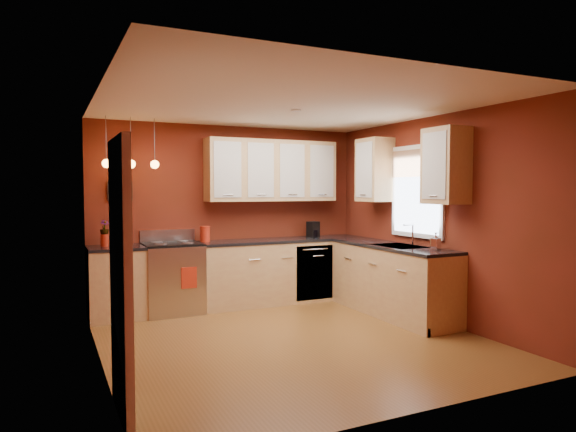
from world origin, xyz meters
name	(u,v)px	position (x,y,z in m)	size (l,w,h in m)	color
floor	(292,339)	(0.00, 0.00, 0.00)	(4.20, 4.20, 0.00)	brown
ceiling	(292,104)	(0.00, 0.00, 2.60)	(4.00, 4.20, 0.02)	white
wall_back	(230,215)	(0.00, 2.10, 1.30)	(4.00, 0.02, 2.60)	maroon
wall_front	(416,240)	(0.00, -2.10, 1.30)	(4.00, 0.02, 2.60)	maroon
wall_left	(100,229)	(-2.00, 0.00, 1.30)	(0.02, 4.20, 2.60)	maroon
wall_right	(433,219)	(2.00, 0.00, 1.30)	(0.02, 4.20, 2.60)	maroon
base_cabinets_back_left	(116,284)	(-1.65, 1.80, 0.45)	(0.70, 0.60, 0.90)	tan
base_cabinets_back_right	(283,271)	(0.73, 1.80, 0.45)	(2.54, 0.60, 0.90)	tan
base_cabinets_right	(392,281)	(1.70, 0.45, 0.45)	(0.60, 2.10, 0.90)	tan
counter_back_left	(116,248)	(-1.65, 1.80, 0.92)	(0.70, 0.62, 0.04)	black
counter_back_right	(283,240)	(0.73, 1.80, 0.92)	(2.54, 0.62, 0.04)	black
counter_right	(392,246)	(1.70, 0.45, 0.92)	(0.62, 2.10, 0.04)	black
gas_range	(173,278)	(-0.92, 1.80, 0.48)	(0.76, 0.64, 1.11)	#B4B5B9
dishwasher_front	(315,273)	(1.10, 1.51, 0.45)	(0.60, 0.02, 0.80)	#B4B5B9
sink	(399,248)	(1.70, 0.30, 0.92)	(0.50, 0.70, 0.33)	gray
window	(417,188)	(1.97, 0.30, 1.69)	(0.06, 1.02, 1.22)	white
door_left_wall	(121,278)	(-1.97, -1.20, 1.03)	(0.12, 0.82, 2.05)	white
upper_cabinets_back	(272,171)	(0.60, 1.93, 1.95)	(2.00, 0.35, 0.90)	tan
upper_cabinets_right	(407,168)	(1.82, 0.32, 1.95)	(0.35, 1.95, 0.90)	tan
wall_picture	(120,191)	(-1.55, 2.08, 1.65)	(0.32, 0.03, 0.26)	black
pendant_lights	(131,163)	(-1.45, 1.75, 2.01)	(0.71, 0.11, 0.66)	gray
red_canister	(205,234)	(-0.45, 1.86, 1.05)	(0.15, 0.15, 0.22)	#B22613
red_vase	(105,240)	(-1.78, 1.85, 1.02)	(0.10, 0.10, 0.16)	#B22613
flowers	(104,228)	(-1.78, 1.85, 1.18)	(0.11, 0.11, 0.20)	#B22613
coffee_maker	(313,230)	(1.26, 1.86, 1.05)	(0.20, 0.20, 0.24)	black
soap_pump	(436,241)	(1.82, -0.25, 1.05)	(0.10, 0.10, 0.21)	silver
dish_towel	(189,278)	(-0.78, 1.47, 0.52)	(0.20, 0.01, 0.28)	#B22613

